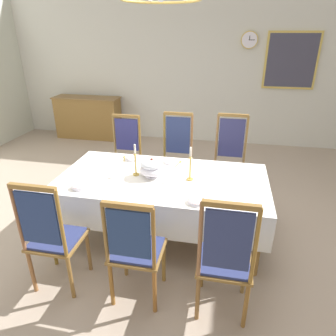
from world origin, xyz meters
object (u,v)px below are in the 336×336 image
at_px(chair_south_b, 135,248).
at_px(spoon_secondary, 124,157).
at_px(dining_table, 163,183).
at_px(chair_north_a, 125,154).
at_px(chair_south_a, 52,235).
at_px(chair_south_c, 225,258).
at_px(candlestick_west, 136,163).
at_px(bowl_far_left, 197,201).
at_px(sideboard, 88,117).
at_px(chair_north_b, 176,156).
at_px(bowl_near_right, 134,158).
at_px(spoon_primary, 180,162).
at_px(mounted_clock, 249,40).
at_px(chair_north_c, 230,160).
at_px(framed_painting, 291,61).
at_px(candlestick_east, 190,167).
at_px(soup_tureen, 152,168).
at_px(bowl_far_right, 80,186).
at_px(bowl_near_left, 170,162).

bearing_deg(chair_south_b, spoon_secondary, 111.82).
bearing_deg(dining_table, chair_north_a, 128.31).
height_order(chair_south_a, chair_south_c, chair_south_c).
distance_m(candlestick_west, bowl_far_left, 0.88).
height_order(chair_south_b, sideboard, chair_south_b).
height_order(chair_south_a, chair_north_b, chair_north_b).
distance_m(chair_south_b, bowl_near_right, 1.49).
relative_size(chair_south_a, spoon_primary, 6.46).
height_order(chair_south_b, bowl_near_right, chair_south_b).
bearing_deg(chair_north_a, dining_table, 128.31).
distance_m(candlestick_west, mounted_clock, 3.83).
bearing_deg(chair_north_a, chair_north_c, -179.80).
xyz_separation_m(chair_north_b, sideboard, (-2.37, 2.20, -0.14)).
relative_size(chair_north_a, spoon_secondary, 6.49).
distance_m(candlestick_west, framed_painting, 4.08).
relative_size(chair_north_a, sideboard, 0.78).
relative_size(candlestick_east, bowl_far_left, 2.26).
bearing_deg(mounted_clock, sideboard, -175.78).
bearing_deg(spoon_secondary, chair_south_a, -113.97).
distance_m(chair_south_a, chair_north_b, 2.11).
bearing_deg(chair_north_a, sideboard, -53.76).
bearing_deg(mounted_clock, soup_tureen, -106.95).
bearing_deg(chair_north_c, chair_south_a, 52.82).
bearing_deg(spoon_primary, chair_south_a, -109.09).
distance_m(mounted_clock, framed_painting, 0.88).
distance_m(candlestick_west, candlestick_east, 0.60).
xyz_separation_m(bowl_far_right, spoon_primary, (0.89, 0.85, -0.02)).
height_order(chair_south_a, spoon_secondary, chair_south_a).
relative_size(spoon_primary, framed_painting, 0.17).
height_order(candlestick_west, sideboard, candlestick_west).
bearing_deg(chair_south_b, framed_painting, 68.41).
bearing_deg(soup_tureen, bowl_near_left, 72.61).
height_order(bowl_far_left, sideboard, sideboard).
distance_m(candlestick_east, bowl_near_right, 0.89).
bearing_deg(bowl_near_left, bowl_near_right, 177.32).
distance_m(dining_table, chair_south_a, 1.26).
bearing_deg(dining_table, bowl_far_left, -47.07).
xyz_separation_m(dining_table, chair_south_a, (-0.78, -0.98, -0.09)).
relative_size(chair_north_c, soup_tureen, 4.49).
bearing_deg(chair_south_c, spoon_secondary, 132.36).
bearing_deg(spoon_secondary, bowl_far_left, -58.55).
relative_size(chair_south_b, bowl_far_left, 6.38).
relative_size(chair_south_c, chair_north_c, 0.95).
xyz_separation_m(chair_north_b, bowl_far_right, (-0.75, -1.40, 0.16)).
xyz_separation_m(bowl_near_left, mounted_clock, (0.92, 3.02, 1.30)).
xyz_separation_m(chair_south_b, soup_tureen, (-0.10, 0.98, 0.29)).
distance_m(spoon_primary, spoon_secondary, 0.71).
xyz_separation_m(chair_south_a, bowl_near_right, (0.31, 1.41, 0.18)).
relative_size(dining_table, chair_north_b, 1.89).
bearing_deg(bowl_far_left, spoon_primary, 109.10).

